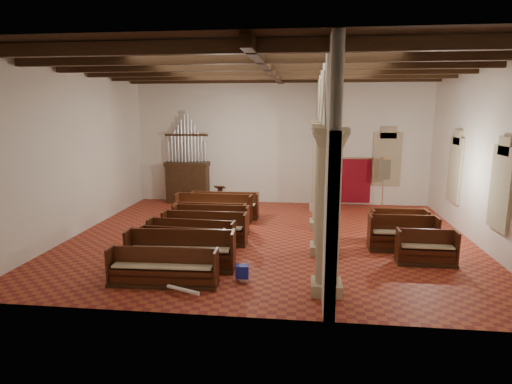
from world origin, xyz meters
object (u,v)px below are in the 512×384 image
at_px(processional_banner, 383,193).
at_px(lectern, 220,199).
at_px(aisle_pew_0, 426,253).
at_px(pipe_organ, 188,175).
at_px(nave_pew_0, 163,273).

bearing_deg(processional_banner, lectern, 171.69).
bearing_deg(lectern, aisle_pew_0, -35.58).
relative_size(pipe_organ, aisle_pew_0, 2.58).
relative_size(pipe_organ, nave_pew_0, 1.53).
bearing_deg(lectern, processional_banner, 8.83).
bearing_deg(pipe_organ, processional_banner, -4.64).
xyz_separation_m(lectern, nave_pew_0, (0.25, -8.72, -0.15)).
relative_size(lectern, aisle_pew_0, 0.66).
xyz_separation_m(processional_banner, nave_pew_0, (-7.06, -9.24, -0.49)).
bearing_deg(aisle_pew_0, nave_pew_0, -160.80).
bearing_deg(nave_pew_0, aisle_pew_0, 16.47).
relative_size(lectern, nave_pew_0, 0.39).
xyz_separation_m(processional_banner, aisle_pew_0, (0.12, -6.83, -0.47)).
xyz_separation_m(lectern, processional_banner, (7.31, 0.52, 0.35)).
bearing_deg(lectern, pipe_organ, 150.57).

